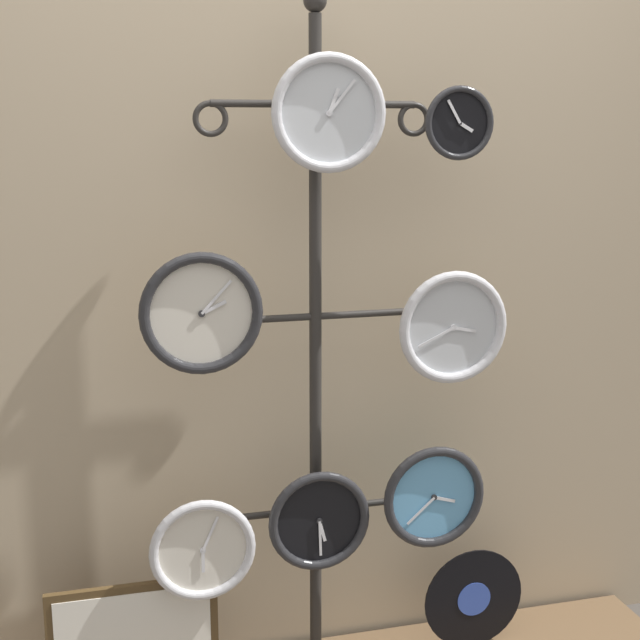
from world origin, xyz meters
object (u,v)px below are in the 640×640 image
clock_bottom_center (319,520)px  clock_bottom_right (433,497)px  clock_top_right (459,123)px  clock_top_center (329,113)px  clock_middle_left (201,313)px  display_stand (316,460)px  clock_middle_right (453,327)px  clock_bottom_left (203,549)px  vinyl_record (474,599)px

clock_bottom_center → clock_bottom_right: (0.34, -0.01, 0.04)m
clock_top_right → clock_bottom_center: (-0.38, 0.01, -1.09)m
clock_top_center → clock_middle_left: bearing=-176.9°
clock_bottom_center → clock_middle_left: bearing=-178.3°
clock_top_right → clock_middle_left: size_ratio=0.61×
clock_top_center → display_stand: bearing=100.5°
clock_middle_right → clock_bottom_left: size_ratio=1.09×
clock_top_right → vinyl_record: 1.44m
display_stand → clock_top_right: bearing=-15.7°
clock_middle_right → clock_bottom_right: (-0.04, -0.00, -0.50)m
clock_middle_left → clock_middle_right: (0.70, -0.00, -0.08)m
clock_middle_left → clock_bottom_right: bearing=-0.5°
display_stand → clock_bottom_right: bearing=-17.8°
clock_top_center → clock_bottom_center: clock_top_center is taller
clock_top_center → clock_bottom_center: (-0.03, -0.01, -1.12)m
clock_top_center → clock_middle_right: size_ratio=0.96×
clock_middle_left → clock_bottom_left: clock_middle_left is taller
clock_bottom_left → clock_bottom_center: clock_bottom_center is taller
clock_bottom_center → clock_middle_right: bearing=-1.9°
clock_middle_left → clock_middle_right: bearing=-0.3°
display_stand → clock_top_center: size_ratio=6.53×
vinyl_record → clock_bottom_center: bearing=-174.4°
clock_top_right → clock_bottom_center: size_ratio=0.66×
clock_top_right → clock_middle_left: bearing=179.7°
display_stand → vinyl_record: size_ratio=6.22×
display_stand → clock_middle_right: (0.37, -0.10, 0.39)m
clock_bottom_left → vinyl_record: (0.84, 0.06, -0.30)m
display_stand → clock_bottom_center: size_ratio=6.81×
clock_bottom_left → clock_bottom_center: size_ratio=1.00×
display_stand → clock_middle_right: bearing=-15.5°
clock_middle_right → clock_bottom_right: size_ratio=1.04×
vinyl_record → clock_top_center: bearing=-175.1°
clock_bottom_center → clock_bottom_right: 0.34m
clock_top_right → clock_bottom_right: clock_top_right is taller
clock_middle_right → clock_middle_left: bearing=179.7°
clock_top_right → clock_middle_left: 0.84m
clock_top_center → clock_bottom_right: size_ratio=0.99×
clock_middle_right → clock_bottom_center: 0.66m
clock_bottom_right → clock_top_right: bearing=2.0°
vinyl_record → clock_middle_left: bearing=-175.9°
clock_bottom_left → clock_bottom_right: bearing=-0.8°
display_stand → clock_bottom_left: bearing=-164.5°
clock_middle_right → clock_bottom_left: 0.92m
clock_bottom_center → clock_top_right: bearing=-2.0°
clock_top_center → clock_bottom_left: (-0.36, -0.01, -1.16)m
clock_middle_left → vinyl_record: size_ratio=1.00×
clock_bottom_left → clock_bottom_center: bearing=1.0°
clock_bottom_left → clock_bottom_right: clock_bottom_right is taller
clock_bottom_center → vinyl_record: size_ratio=0.91×
clock_bottom_left → clock_bottom_right: 0.67m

